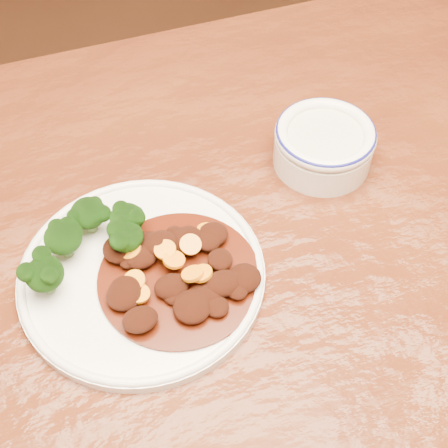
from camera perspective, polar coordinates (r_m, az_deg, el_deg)
name	(u,v)px	position (r m, az deg, el deg)	size (l,w,h in m)	color
dining_table	(281,293)	(0.77, 5.23, -6.26)	(1.50, 0.90, 0.75)	#55250F
dinner_plate	(142,273)	(0.68, -7.52, -4.49)	(0.27, 0.27, 0.02)	white
broccoli_florets	(87,237)	(0.68, -12.38, -1.14)	(0.13, 0.10, 0.05)	#608645
mince_stew	(177,274)	(0.66, -4.29, -4.55)	(0.17, 0.17, 0.03)	#421207
dip_bowl	(324,144)	(0.78, 9.12, 7.25)	(0.12, 0.12, 0.06)	white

